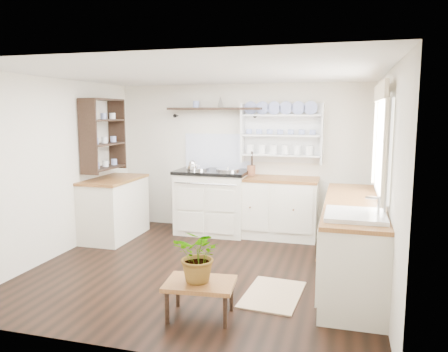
# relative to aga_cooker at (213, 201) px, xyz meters

# --- Properties ---
(floor) EXTENTS (4.00, 3.80, 0.01)m
(floor) POSITION_rel_aga_cooker_xyz_m (0.37, -1.57, -0.50)
(floor) COLOR black
(floor) RESTS_ON ground
(wall_back) EXTENTS (4.00, 0.02, 2.30)m
(wall_back) POSITION_rel_aga_cooker_xyz_m (0.37, 0.33, 0.65)
(wall_back) COLOR #EDE4CD
(wall_back) RESTS_ON ground
(wall_right) EXTENTS (0.02, 3.80, 2.30)m
(wall_right) POSITION_rel_aga_cooker_xyz_m (2.37, -1.57, 0.65)
(wall_right) COLOR #EDE4CD
(wall_right) RESTS_ON ground
(wall_left) EXTENTS (0.02, 3.80, 2.30)m
(wall_left) POSITION_rel_aga_cooker_xyz_m (-1.63, -1.57, 0.65)
(wall_left) COLOR #EDE4CD
(wall_left) RESTS_ON ground
(ceiling) EXTENTS (4.00, 3.80, 0.01)m
(ceiling) POSITION_rel_aga_cooker_xyz_m (0.37, -1.57, 1.80)
(ceiling) COLOR white
(ceiling) RESTS_ON wall_back
(window) EXTENTS (0.08, 1.55, 1.22)m
(window) POSITION_rel_aga_cooker_xyz_m (2.32, -1.42, 1.06)
(window) COLOR white
(window) RESTS_ON wall_right
(aga_cooker) EXTENTS (1.10, 0.76, 1.02)m
(aga_cooker) POSITION_rel_aga_cooker_xyz_m (0.00, 0.00, 0.00)
(aga_cooker) COLOR silver
(aga_cooker) RESTS_ON floor
(back_cabinets) EXTENTS (1.27, 0.63, 0.90)m
(back_cabinets) POSITION_rel_aga_cooker_xyz_m (0.97, 0.03, -0.04)
(back_cabinets) COLOR white
(back_cabinets) RESTS_ON floor
(right_cabinets) EXTENTS (0.62, 2.43, 0.90)m
(right_cabinets) POSITION_rel_aga_cooker_xyz_m (2.07, -1.47, -0.04)
(right_cabinets) COLOR white
(right_cabinets) RESTS_ON floor
(belfast_sink) EXTENTS (0.55, 0.60, 0.45)m
(belfast_sink) POSITION_rel_aga_cooker_xyz_m (2.07, -2.22, 0.30)
(belfast_sink) COLOR white
(belfast_sink) RESTS_ON right_cabinets
(left_cabinets) EXTENTS (0.62, 1.13, 0.90)m
(left_cabinets) POSITION_rel_aga_cooker_xyz_m (-1.33, -0.67, -0.04)
(left_cabinets) COLOR white
(left_cabinets) RESTS_ON floor
(plate_rack) EXTENTS (1.20, 0.22, 0.90)m
(plate_rack) POSITION_rel_aga_cooker_xyz_m (1.02, 0.29, 1.05)
(plate_rack) COLOR white
(plate_rack) RESTS_ON wall_back
(high_shelf) EXTENTS (1.50, 0.29, 0.16)m
(high_shelf) POSITION_rel_aga_cooker_xyz_m (-0.03, 0.21, 1.41)
(high_shelf) COLOR black
(high_shelf) RESTS_ON wall_back
(left_shelving) EXTENTS (0.28, 0.80, 1.05)m
(left_shelving) POSITION_rel_aga_cooker_xyz_m (-1.47, -0.67, 1.05)
(left_shelving) COLOR black
(left_shelving) RESTS_ON wall_left
(kettle) EXTENTS (0.16, 0.16, 0.20)m
(kettle) POSITION_rel_aga_cooker_xyz_m (-0.28, -0.12, 0.53)
(kettle) COLOR silver
(kettle) RESTS_ON aga_cooker
(utensil_crock) EXTENTS (0.13, 0.13, 0.15)m
(utensil_crock) POSITION_rel_aga_cooker_xyz_m (0.59, 0.11, 0.49)
(utensil_crock) COLOR brown
(utensil_crock) RESTS_ON back_cabinets
(center_table) EXTENTS (0.67, 0.51, 0.34)m
(center_table) POSITION_rel_aga_cooker_xyz_m (0.73, -2.77, -0.21)
(center_table) COLOR brown
(center_table) RESTS_ON floor
(potted_plant) EXTENTS (0.51, 0.46, 0.50)m
(potted_plant) POSITION_rel_aga_cooker_xyz_m (0.73, -2.77, 0.09)
(potted_plant) COLOR #3F7233
(potted_plant) RESTS_ON center_table
(floor_rug) EXTENTS (0.61, 0.89, 0.02)m
(floor_rug) POSITION_rel_aga_cooker_xyz_m (1.30, -2.12, -0.49)
(floor_rug) COLOR tan
(floor_rug) RESTS_ON floor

